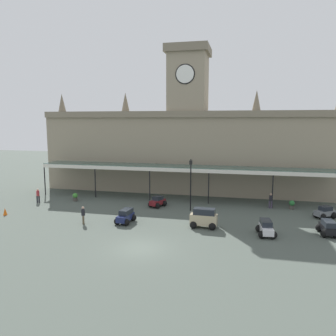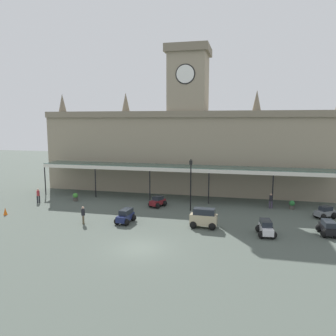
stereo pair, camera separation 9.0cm
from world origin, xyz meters
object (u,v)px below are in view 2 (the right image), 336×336
(car_maroon_sedan, at_px, (158,202))
(pedestrian_beside_cars, at_px, (83,214))
(pedestrian_near_entrance, at_px, (271,200))
(traffic_cone, at_px, (5,211))
(car_grey_sedan, at_px, (325,213))
(car_white_estate, at_px, (266,229))
(car_beige_van, at_px, (204,219))
(car_black_estate, at_px, (328,228))
(planter_by_canopy, at_px, (292,205))
(car_navy_estate, at_px, (125,217))
(pedestrian_crossing_forecourt, at_px, (38,195))
(victorian_lamppost, at_px, (191,179))
(planter_near_kerb, at_px, (75,197))

(car_maroon_sedan, xyz_separation_m, pedestrian_beside_cars, (-5.16, -7.60, 0.41))
(pedestrian_near_entrance, relative_size, traffic_cone, 2.23)
(car_grey_sedan, bearing_deg, car_white_estate, -132.67)
(car_beige_van, height_order, car_grey_sedan, car_beige_van)
(car_black_estate, distance_m, car_maroon_sedan, 17.27)
(planter_by_canopy, bearing_deg, car_beige_van, -135.50)
(car_grey_sedan, xyz_separation_m, car_navy_estate, (-18.67, -5.87, 0.06))
(pedestrian_beside_cars, bearing_deg, pedestrian_crossing_forecourt, 145.24)
(car_white_estate, bearing_deg, car_beige_van, 171.09)
(car_grey_sedan, bearing_deg, victorian_lamppost, -178.56)
(car_beige_van, xyz_separation_m, car_navy_estate, (-7.35, -0.22, -0.24))
(car_grey_sedan, height_order, planter_by_canopy, car_grey_sedan)
(pedestrian_beside_cars, bearing_deg, car_maroon_sedan, 55.83)
(car_navy_estate, distance_m, planter_by_canopy, 18.12)
(victorian_lamppost, relative_size, planter_near_kerb, 5.79)
(car_beige_van, bearing_deg, car_navy_estate, -178.30)
(planter_near_kerb, bearing_deg, car_maroon_sedan, -2.13)
(victorian_lamppost, xyz_separation_m, planter_near_kerb, (-14.15, 1.21, -2.92))
(pedestrian_beside_cars, distance_m, planter_near_kerb, 9.51)
(traffic_cone, bearing_deg, victorian_lamppost, 17.93)
(car_black_estate, distance_m, pedestrian_crossing_forecourt, 30.72)
(pedestrian_crossing_forecourt, xyz_separation_m, traffic_cone, (-0.20, -5.31, -0.53))
(car_maroon_sedan, bearing_deg, car_grey_sedan, -1.63)
(car_navy_estate, bearing_deg, pedestrian_beside_cars, -161.50)
(car_navy_estate, relative_size, pedestrian_near_entrance, 1.39)
(car_beige_van, bearing_deg, pedestrian_beside_cars, -172.50)
(pedestrian_crossing_forecourt, distance_m, traffic_cone, 5.34)
(planter_near_kerb, distance_m, planter_by_canopy, 24.86)
(car_white_estate, distance_m, car_navy_estate, 12.70)
(car_navy_estate, xyz_separation_m, car_maroon_sedan, (1.46, 6.36, -0.06))
(victorian_lamppost, bearing_deg, car_grey_sedan, 1.44)
(car_black_estate, distance_m, car_grey_sedan, 5.29)
(car_maroon_sedan, relative_size, planter_by_canopy, 2.32)
(car_white_estate, height_order, car_grey_sedan, car_white_estate)
(car_black_estate, bearing_deg, car_beige_van, -177.59)
(pedestrian_beside_cars, distance_m, victorian_lamppost, 11.53)
(car_maroon_sedan, bearing_deg, car_black_estate, -19.29)
(car_navy_estate, bearing_deg, pedestrian_near_entrance, 31.79)
(car_black_estate, bearing_deg, victorian_lamppost, 158.63)
(car_beige_van, distance_m, pedestrian_crossing_forecourt, 20.56)
(planter_by_canopy, bearing_deg, pedestrian_beside_cars, -153.27)
(victorian_lamppost, relative_size, traffic_cone, 7.42)
(victorian_lamppost, height_order, traffic_cone, victorian_lamppost)
(pedestrian_crossing_forecourt, relative_size, planter_by_canopy, 1.74)
(car_beige_van, bearing_deg, car_grey_sedan, 26.53)
(traffic_cone, xyz_separation_m, planter_by_canopy, (28.78, 8.98, 0.11))
(car_grey_sedan, height_order, pedestrian_beside_cars, pedestrian_beside_cars)
(car_white_estate, height_order, pedestrian_crossing_forecourt, pedestrian_crossing_forecourt)
(planter_near_kerb, relative_size, planter_by_canopy, 1.00)
(car_navy_estate, relative_size, pedestrian_beside_cars, 1.39)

